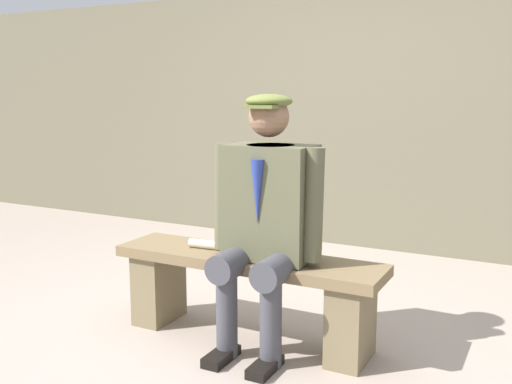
% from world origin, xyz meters
% --- Properties ---
extents(ground_plane, '(30.00, 30.00, 0.00)m').
position_xyz_m(ground_plane, '(0.00, 0.00, 0.00)').
color(ground_plane, gray).
extents(bench, '(1.51, 0.37, 0.48)m').
position_xyz_m(bench, '(0.00, 0.00, 0.31)').
color(bench, brown).
rests_on(bench, ground).
extents(seated_man, '(0.62, 0.57, 1.34)m').
position_xyz_m(seated_man, '(-0.14, 0.05, 0.74)').
color(seated_man, brown).
rests_on(seated_man, ground).
extents(rolled_magazine, '(0.21, 0.07, 0.05)m').
position_xyz_m(rolled_magazine, '(0.26, -0.01, 0.50)').
color(rolled_magazine, beige).
rests_on(rolled_magazine, bench).
extents(stadium_wall, '(12.00, 0.24, 2.23)m').
position_xyz_m(stadium_wall, '(0.00, -2.28, 1.11)').
color(stadium_wall, '#67604B').
rests_on(stadium_wall, ground).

